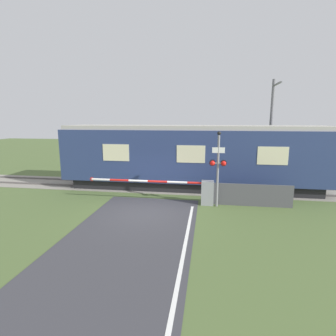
% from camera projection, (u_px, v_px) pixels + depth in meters
% --- Properties ---
extents(ground_plane, '(80.00, 80.00, 0.00)m').
position_uv_depth(ground_plane, '(146.00, 212.00, 12.05)').
color(ground_plane, '#4C6033').
extents(track_bed, '(36.00, 3.20, 0.13)m').
position_uv_depth(track_bed, '(163.00, 187.00, 16.40)').
color(track_bed, gray).
rests_on(track_bed, ground_plane).
extents(train, '(15.51, 2.98, 3.82)m').
position_uv_depth(train, '(192.00, 157.00, 15.77)').
color(train, black).
rests_on(train, ground_plane).
extents(crossing_barrier, '(6.43, 0.44, 1.20)m').
position_uv_depth(crossing_barrier, '(196.00, 191.00, 13.02)').
color(crossing_barrier, gray).
rests_on(crossing_barrier, ground_plane).
extents(signal_post, '(0.82, 0.26, 3.64)m').
position_uv_depth(signal_post, '(218.00, 165.00, 12.42)').
color(signal_post, gray).
rests_on(signal_post, ground_plane).
extents(catenary_pole, '(0.20, 1.90, 6.68)m').
position_uv_depth(catenary_pole, '(271.00, 130.00, 17.13)').
color(catenary_pole, slate).
rests_on(catenary_pole, ground_plane).
extents(roadside_fence, '(4.33, 0.06, 1.10)m').
position_uv_depth(roadside_fence, '(246.00, 195.00, 12.77)').
color(roadside_fence, '#4C4C51').
rests_on(roadside_fence, ground_plane).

